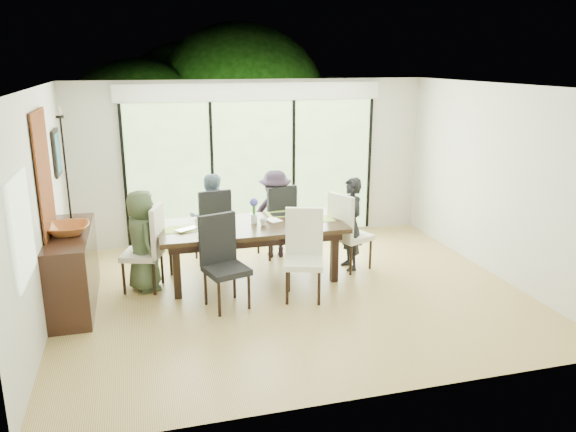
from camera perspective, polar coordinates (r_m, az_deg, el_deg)
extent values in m
cube|color=olive|center=(7.58, 0.50, -7.83)|extent=(6.00, 5.00, 0.01)
cube|color=white|center=(6.95, 0.55, 13.09)|extent=(6.00, 5.00, 0.01)
cube|color=beige|center=(9.54, -3.58, 5.59)|extent=(6.00, 0.02, 2.70)
cube|color=silver|center=(4.88, 8.56, -4.54)|extent=(6.00, 0.02, 2.70)
cube|color=silver|center=(6.98, -23.99, 0.47)|extent=(0.02, 5.00, 2.70)
cube|color=silver|center=(8.45, 20.60, 3.29)|extent=(0.02, 5.00, 2.70)
cube|color=#598C3F|center=(9.52, -3.52, 4.66)|extent=(4.20, 0.02, 2.30)
cube|color=white|center=(9.35, -3.64, 12.49)|extent=(4.40, 0.06, 0.28)
cube|color=black|center=(9.33, -16.26, 3.82)|extent=(0.05, 0.04, 2.30)
cube|color=black|center=(9.40, -7.70, 4.40)|extent=(0.05, 0.04, 2.30)
cube|color=black|center=(9.68, 0.57, 4.87)|extent=(0.05, 0.04, 2.30)
cube|color=black|center=(10.14, 8.24, 5.21)|extent=(0.05, 0.04, 2.30)
cube|color=#8CAD7F|center=(5.80, -25.40, -1.09)|extent=(0.02, 0.90, 1.00)
cube|color=brown|center=(10.71, -4.42, -0.99)|extent=(6.00, 1.80, 0.10)
cube|color=brown|center=(11.32, -5.26, 3.05)|extent=(6.00, 0.08, 0.06)
sphere|color=#14380F|center=(11.99, -14.80, 7.63)|extent=(3.20, 3.20, 3.20)
sphere|color=#14380F|center=(12.75, -4.89, 10.17)|extent=(4.00, 4.00, 4.00)
sphere|color=#14380F|center=(12.50, 4.06, 7.59)|extent=(2.80, 2.80, 2.80)
sphere|color=#14380F|center=(13.32, -9.72, 9.47)|extent=(3.60, 3.60, 3.60)
cube|color=black|center=(7.83, -3.73, -1.05)|extent=(2.56, 1.17, 0.06)
cube|color=black|center=(7.86, -3.72, -1.72)|extent=(2.34, 0.96, 0.11)
cube|color=black|center=(7.43, -11.23, -5.55)|extent=(0.10, 0.10, 0.74)
cube|color=black|center=(7.84, 4.73, -4.13)|extent=(0.10, 0.10, 0.74)
cube|color=black|center=(8.24, -11.69, -3.43)|extent=(0.10, 0.10, 0.74)
cube|color=black|center=(8.61, 2.79, -2.26)|extent=(0.10, 0.10, 0.74)
imported|color=#3F5236|center=(7.72, -14.56, -2.42)|extent=(0.53, 0.71, 1.37)
imported|color=black|center=(8.26, 6.38, -0.80)|extent=(0.45, 0.67, 1.37)
imported|color=slate|center=(8.57, -7.79, -0.24)|extent=(0.68, 0.46, 1.37)
imported|color=#271D2C|center=(8.75, -1.29, 0.23)|extent=(0.70, 0.51, 1.37)
cube|color=#9DBA42|center=(7.70, -10.68, -1.32)|extent=(0.47, 0.34, 0.01)
cube|color=#91B641|center=(8.06, 2.89, -0.30)|extent=(0.47, 0.34, 0.01)
cube|color=#71A039|center=(8.13, -7.41, -0.26)|extent=(0.47, 0.34, 0.01)
cube|color=#90B741|center=(8.32, -0.58, 0.23)|extent=(0.47, 0.34, 0.01)
cube|color=white|center=(7.45, -7.42, -1.75)|extent=(0.47, 0.34, 0.01)
cube|color=black|center=(8.09, -6.67, -0.24)|extent=(0.28, 0.19, 0.01)
cube|color=black|center=(8.26, -0.83, 0.18)|extent=(0.26, 0.18, 0.01)
cube|color=white|center=(7.94, 1.29, -0.54)|extent=(0.32, 0.23, 0.00)
cube|color=white|center=(7.45, -7.42, -1.63)|extent=(0.28, 0.28, 0.03)
cube|color=#E4581A|center=(7.44, -7.43, -1.49)|extent=(0.21, 0.21, 0.01)
cylinder|color=silver|center=(7.86, -3.46, -0.25)|extent=(0.09, 0.09, 0.13)
cylinder|color=#337226|center=(7.83, -3.48, 0.65)|extent=(0.04, 0.04, 0.17)
sphere|color=#4748B2|center=(7.80, -3.49, 1.40)|extent=(0.12, 0.12, 0.12)
imported|color=silver|center=(7.61, -9.87, -1.40)|extent=(0.42, 0.38, 0.03)
imported|color=white|center=(7.85, -8.98, -0.54)|extent=(0.19, 0.19, 0.10)
imported|color=white|center=(7.75, -2.51, -0.60)|extent=(0.12, 0.12, 0.10)
imported|color=white|center=(8.09, 1.67, 0.14)|extent=(0.18, 0.18, 0.10)
imported|color=white|center=(7.92, -2.04, -0.53)|extent=(0.24, 0.28, 0.02)
cube|color=black|center=(7.56, -20.99, -5.00)|extent=(0.48, 1.72, 0.97)
imported|color=#9B4F21|center=(7.30, -21.48, -1.25)|extent=(0.51, 0.51, 0.12)
cylinder|color=black|center=(7.74, -21.13, -0.60)|extent=(0.11, 0.11, 0.04)
cylinder|color=black|center=(7.59, -21.63, 4.32)|extent=(0.03, 0.03, 1.35)
cylinder|color=black|center=(7.50, -22.15, 9.32)|extent=(0.11, 0.11, 0.03)
cylinder|color=silver|center=(7.49, -22.20, 9.81)|extent=(0.04, 0.04, 0.11)
cube|color=#953D15|center=(7.29, -23.55, 3.94)|extent=(0.02, 1.00, 1.50)
cube|color=black|center=(8.55, -22.44, 5.98)|extent=(0.03, 0.55, 0.65)
cube|color=#194A51|center=(8.55, -22.31, 5.99)|extent=(0.01, 0.45, 0.55)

